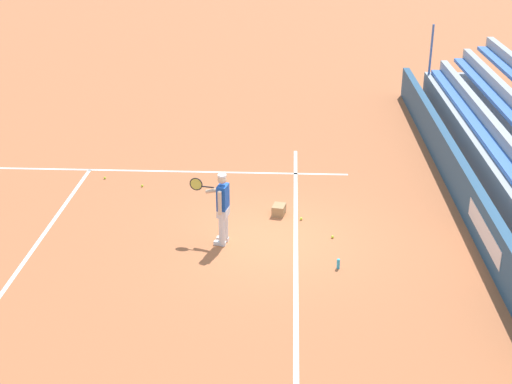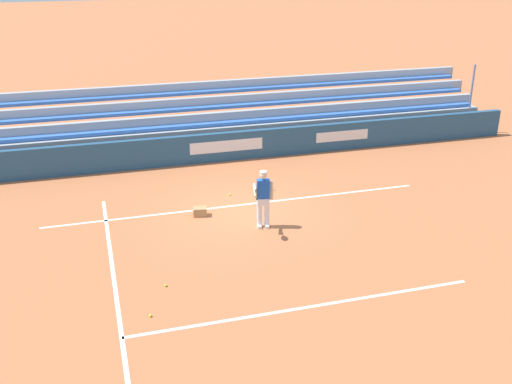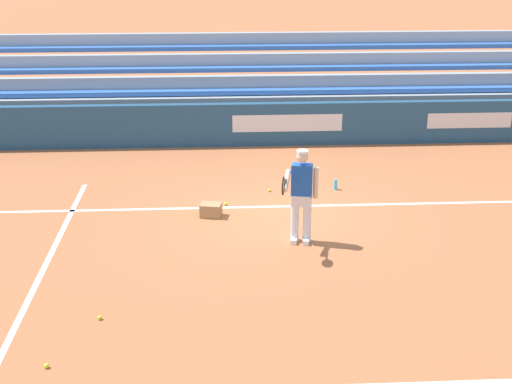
{
  "view_description": "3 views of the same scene",
  "coord_description": "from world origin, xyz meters",
  "views": [
    {
      "loc": [
        -14.92,
        -0.31,
        7.69
      ],
      "look_at": [
        0.31,
        0.45,
        1.06
      ],
      "focal_mm": 50.0,
      "sensor_mm": 36.0,
      "label": 1
    },
    {
      "loc": [
        4.3,
        16.24,
        7.59
      ],
      "look_at": [
        0.15,
        1.89,
        1.42
      ],
      "focal_mm": 42.0,
      "sensor_mm": 36.0,
      "label": 2
    },
    {
      "loc": [
        1.17,
        12.81,
        5.4
      ],
      "look_at": [
        0.57,
        1.86,
        1.23
      ],
      "focal_mm": 50.0,
      "sensor_mm": 36.0,
      "label": 3
    }
  ],
  "objects": [
    {
      "name": "water_bottle",
      "position": [
        -1.33,
        -1.42,
        0.11
      ],
      "size": [
        0.07,
        0.07,
        0.22
      ],
      "primitive_type": "cylinder",
      "color": "#33B2E5",
      "rests_on": "ground"
    },
    {
      "name": "ball_box_cardboard",
      "position": [
        1.34,
        -0.07,
        0.13
      ],
      "size": [
        0.45,
        0.37,
        0.26
      ],
      "primitive_type": "cube",
      "rotation": [
        0.0,
        0.0,
        -0.19
      ],
      "color": "#A87F51",
      "rests_on": "ground"
    },
    {
      "name": "back_wall_sponsor_board",
      "position": [
        -0.01,
        -4.77,
        0.55
      ],
      "size": [
        25.15,
        0.25,
        1.1
      ],
      "color": "navy",
      "rests_on": "ground"
    },
    {
      "name": "court_baseline_white",
      "position": [
        0.0,
        -0.5,
        0.0
      ],
      "size": [
        12.0,
        0.1,
        0.01
      ],
      "primitive_type": "cube",
      "color": "white",
      "rests_on": "ground"
    },
    {
      "name": "tennis_player",
      "position": [
        -0.26,
        1.2,
        0.89
      ],
      "size": [
        0.72,
        0.96,
        1.71
      ],
      "color": "silver",
      "rests_on": "ground"
    },
    {
      "name": "tennis_ball_far_left",
      "position": [
        0.1,
        -1.36,
        0.03
      ],
      "size": [
        0.07,
        0.07,
        0.07
      ],
      "primitive_type": "sphere",
      "color": "#CCE533",
      "rests_on": "ground"
    },
    {
      "name": "ground_plane",
      "position": [
        0.0,
        0.0,
        0.0
      ],
      "size": [
        160.0,
        160.0,
        0.0
      ],
      "primitive_type": "plane",
      "color": "#B7663D"
    },
    {
      "name": "tennis_ball_by_box",
      "position": [
        2.93,
        3.72,
        0.03
      ],
      "size": [
        0.07,
        0.07,
        0.07
      ],
      "primitive_type": "sphere",
      "color": "#CCE533",
      "rests_on": "ground"
    },
    {
      "name": "bleacher_stand",
      "position": [
        0.0,
        -6.6,
        0.73
      ],
      "size": [
        23.9,
        2.4,
        2.95
      ],
      "color": "#9EA3A8",
      "rests_on": "ground"
    },
    {
      "name": "tennis_ball_on_baseline",
      "position": [
        3.44,
        4.89,
        0.03
      ],
      "size": [
        0.07,
        0.07,
        0.07
      ],
      "primitive_type": "sphere",
      "color": "#CCE533",
      "rests_on": "ground"
    },
    {
      "name": "tennis_ball_far_right",
      "position": [
        1.05,
        -0.63,
        0.03
      ],
      "size": [
        0.07,
        0.07,
        0.07
      ],
      "primitive_type": "sphere",
      "color": "#CCE533",
      "rests_on": "ground"
    },
    {
      "name": "court_sideline_white",
      "position": [
        4.11,
        4.0,
        0.0
      ],
      "size": [
        0.1,
        12.0,
        0.01
      ],
      "primitive_type": "cube",
      "color": "white",
      "rests_on": "ground"
    }
  ]
}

